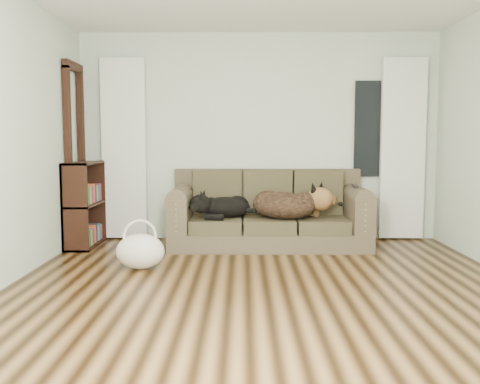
{
  "coord_description": "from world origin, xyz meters",
  "views": [
    {
      "loc": [
        -0.2,
        -4.31,
        1.27
      ],
      "look_at": [
        -0.24,
        1.6,
        0.69
      ],
      "focal_mm": 40.0,
      "sensor_mm": 36.0,
      "label": 1
    }
  ],
  "objects_px": {
    "dog_black_lab": "(223,207)",
    "sofa": "(269,209)",
    "dog_shepherd": "(288,206)",
    "bookshelf": "(85,204)",
    "tote_bag": "(140,253)"
  },
  "relations": [
    {
      "from": "dog_black_lab",
      "to": "tote_bag",
      "type": "bearing_deg",
      "value": -134.98
    },
    {
      "from": "sofa",
      "to": "dog_shepherd",
      "type": "relative_size",
      "value": 2.96
    },
    {
      "from": "dog_black_lab",
      "to": "bookshelf",
      "type": "relative_size",
      "value": 0.6
    },
    {
      "from": "dog_black_lab",
      "to": "dog_shepherd",
      "type": "height_order",
      "value": "dog_shepherd"
    },
    {
      "from": "dog_black_lab",
      "to": "sofa",
      "type": "bearing_deg",
      "value": -5.8
    },
    {
      "from": "dog_shepherd",
      "to": "tote_bag",
      "type": "bearing_deg",
      "value": 57.64
    },
    {
      "from": "dog_shepherd",
      "to": "tote_bag",
      "type": "height_order",
      "value": "dog_shepherd"
    },
    {
      "from": "sofa",
      "to": "dog_shepherd",
      "type": "bearing_deg",
      "value": -24.69
    },
    {
      "from": "dog_black_lab",
      "to": "dog_shepherd",
      "type": "distance_m",
      "value": 0.77
    },
    {
      "from": "dog_shepherd",
      "to": "tote_bag",
      "type": "xyz_separation_m",
      "value": [
        -1.53,
        -1.03,
        -0.33
      ]
    },
    {
      "from": "dog_shepherd",
      "to": "bookshelf",
      "type": "xyz_separation_m",
      "value": [
        -2.41,
        0.12,
        0.01
      ]
    },
    {
      "from": "dog_black_lab",
      "to": "bookshelf",
      "type": "bearing_deg",
      "value": 167.94
    },
    {
      "from": "sofa",
      "to": "tote_bag",
      "type": "xyz_separation_m",
      "value": [
        -1.31,
        -1.13,
        -0.29
      ]
    },
    {
      "from": "tote_bag",
      "to": "sofa",
      "type": "bearing_deg",
      "value": 40.75
    },
    {
      "from": "sofa",
      "to": "dog_black_lab",
      "type": "xyz_separation_m",
      "value": [
        -0.54,
        -0.04,
        0.03
      ]
    }
  ]
}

